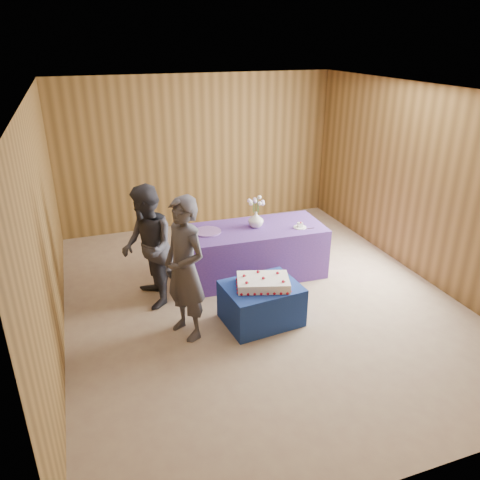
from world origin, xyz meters
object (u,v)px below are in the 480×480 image
vase (256,219)px  guest_right (148,247)px  cake_table (261,303)px  sheet_cake (263,282)px  guest_left (185,269)px  serving_table (254,251)px

vase → guest_right: 1.64m
cake_table → sheet_cake: size_ratio=1.21×
guest_left → guest_right: 0.89m
vase → guest_left: guest_left is taller
sheet_cake → guest_right: bearing=160.0°
vase → sheet_cake: bearing=-107.2°
cake_table → sheet_cake: 0.31m
guest_left → guest_right: bearing=174.6°
sheet_cake → guest_left: size_ratio=0.43×
cake_table → guest_left: bearing=171.7°
cake_table → guest_left: size_ratio=0.52×
cake_table → vase: 1.42m
serving_table → sheet_cake: (-0.36, -1.21, 0.18)m
vase → cake_table: bearing=-107.8°
vase → guest_left: (-1.32, -1.17, -0.01)m
vase → guest_right: (-1.60, -0.33, -0.05)m
serving_table → guest_right: bearing=-167.1°
serving_table → vase: 0.49m
vase → guest_left: 1.76m
cake_table → serving_table: (0.36, 1.19, 0.12)m
vase → serving_table: bearing=-134.9°
cake_table → guest_left: 1.11m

